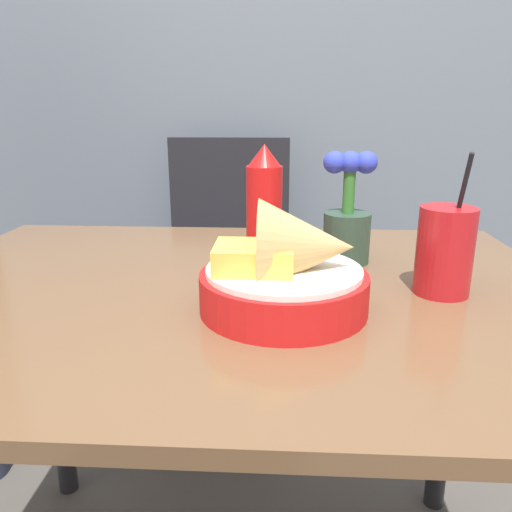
% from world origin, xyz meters
% --- Properties ---
extents(wall_window, '(7.00, 0.06, 2.60)m').
position_xyz_m(wall_window, '(0.00, 1.06, 1.30)').
color(wall_window, slate).
rests_on(wall_window, ground_plane).
extents(dining_table, '(1.11, 0.80, 0.73)m').
position_xyz_m(dining_table, '(0.00, 0.00, 0.63)').
color(dining_table, brown).
rests_on(dining_table, ground_plane).
extents(chair_far_window, '(0.40, 0.40, 0.91)m').
position_xyz_m(chair_far_window, '(-0.10, 0.81, 0.54)').
color(chair_far_window, black).
rests_on(chair_far_window, ground_plane).
extents(food_basket, '(0.24, 0.24, 0.16)m').
position_xyz_m(food_basket, '(0.09, -0.10, 0.79)').
color(food_basket, red).
rests_on(food_basket, dining_table).
extents(ketchup_bottle, '(0.07, 0.07, 0.22)m').
position_xyz_m(ketchup_bottle, '(0.05, 0.12, 0.84)').
color(ketchup_bottle, red).
rests_on(ketchup_bottle, dining_table).
extents(drink_cup, '(0.09, 0.09, 0.22)m').
position_xyz_m(drink_cup, '(0.33, -0.01, 0.80)').
color(drink_cup, red).
rests_on(drink_cup, dining_table).
extents(flower_vase, '(0.10, 0.09, 0.20)m').
position_xyz_m(flower_vase, '(0.20, 0.14, 0.81)').
color(flower_vase, '#2D4738').
rests_on(flower_vase, dining_table).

